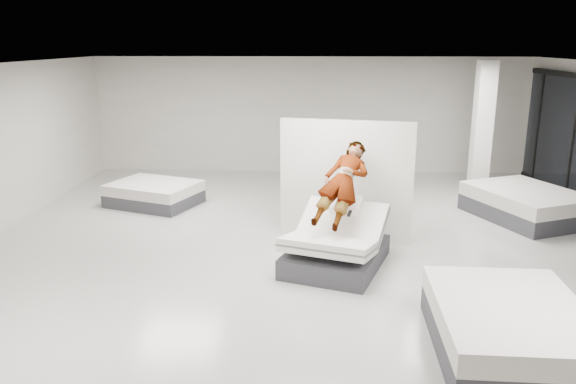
{
  "coord_description": "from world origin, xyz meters",
  "views": [
    {
      "loc": [
        0.02,
        -8.68,
        3.6
      ],
      "look_at": [
        -0.39,
        0.97,
        1.0
      ],
      "focal_mm": 35.0,
      "sensor_mm": 36.0,
      "label": 1
    }
  ],
  "objects_px": {
    "hero_bed": "(336,246)",
    "column": "(482,130)",
    "divider_panel": "(345,181)",
    "flat_bed_right_near": "(509,329)",
    "remote": "(350,213)",
    "flat_bed_left_far": "(154,194)",
    "flat_bed_right_far": "(526,204)",
    "person": "(343,192)"
  },
  "relations": [
    {
      "from": "hero_bed",
      "to": "flat_bed_right_near",
      "type": "xyz_separation_m",
      "value": [
        1.93,
        -2.61,
        -0.03
      ]
    },
    {
      "from": "divider_panel",
      "to": "column",
      "type": "xyz_separation_m",
      "value": [
        3.34,
        3.13,
        0.48
      ]
    },
    {
      "from": "flat_bed_right_near",
      "to": "remote",
      "type": "bearing_deg",
      "value": 124.9
    },
    {
      "from": "remote",
      "to": "divider_panel",
      "type": "bearing_deg",
      "value": 108.78
    },
    {
      "from": "person",
      "to": "column",
      "type": "distance_m",
      "value": 5.45
    },
    {
      "from": "person",
      "to": "flat_bed_left_far",
      "type": "xyz_separation_m",
      "value": [
        -4.08,
        3.15,
        -0.93
      ]
    },
    {
      "from": "flat_bed_right_near",
      "to": "flat_bed_left_far",
      "type": "bearing_deg",
      "value": 134.34
    },
    {
      "from": "person",
      "to": "flat_bed_right_far",
      "type": "bearing_deg",
      "value": 51.17
    },
    {
      "from": "hero_bed",
      "to": "column",
      "type": "distance_m",
      "value": 5.86
    },
    {
      "from": "hero_bed",
      "to": "divider_panel",
      "type": "height_order",
      "value": "divider_panel"
    },
    {
      "from": "divider_panel",
      "to": "flat_bed_right_far",
      "type": "xyz_separation_m",
      "value": [
        3.87,
        1.39,
        -0.81
      ]
    },
    {
      "from": "remote",
      "to": "flat_bed_left_far",
      "type": "height_order",
      "value": "remote"
    },
    {
      "from": "flat_bed_right_far",
      "to": "flat_bed_right_near",
      "type": "height_order",
      "value": "same"
    },
    {
      "from": "remote",
      "to": "column",
      "type": "xyz_separation_m",
      "value": [
        3.36,
        4.61,
        0.65
      ]
    },
    {
      "from": "remote",
      "to": "flat_bed_left_far",
      "type": "distance_m",
      "value": 5.53
    },
    {
      "from": "remote",
      "to": "flat_bed_right_near",
      "type": "xyz_separation_m",
      "value": [
        1.74,
        -2.5,
        -0.64
      ]
    },
    {
      "from": "flat_bed_left_far",
      "to": "column",
      "type": "xyz_separation_m",
      "value": [
        7.53,
        1.05,
        1.34
      ]
    },
    {
      "from": "flat_bed_left_far",
      "to": "person",
      "type": "bearing_deg",
      "value": -37.68
    },
    {
      "from": "hero_bed",
      "to": "person",
      "type": "distance_m",
      "value": 0.9
    },
    {
      "from": "column",
      "to": "flat_bed_left_far",
      "type": "bearing_deg",
      "value": -172.07
    },
    {
      "from": "divider_panel",
      "to": "flat_bed_right_near",
      "type": "bearing_deg",
      "value": -53.79
    },
    {
      "from": "remote",
      "to": "column",
      "type": "height_order",
      "value": "column"
    },
    {
      "from": "remote",
      "to": "flat_bed_right_far",
      "type": "distance_m",
      "value": 4.87
    },
    {
      "from": "hero_bed",
      "to": "person",
      "type": "height_order",
      "value": "person"
    },
    {
      "from": "divider_panel",
      "to": "flat_bed_right_near",
      "type": "relative_size",
      "value": 1.06
    },
    {
      "from": "flat_bed_right_near",
      "to": "column",
      "type": "relative_size",
      "value": 0.73
    },
    {
      "from": "column",
      "to": "remote",
      "type": "bearing_deg",
      "value": -126.09
    },
    {
      "from": "remote",
      "to": "flat_bed_right_near",
      "type": "bearing_deg",
      "value": -35.74
    },
    {
      "from": "hero_bed",
      "to": "column",
      "type": "bearing_deg",
      "value": 51.68
    },
    {
      "from": "flat_bed_right_far",
      "to": "person",
      "type": "bearing_deg",
      "value": -148.19
    },
    {
      "from": "person",
      "to": "flat_bed_right_near",
      "type": "bearing_deg",
      "value": -38.34
    },
    {
      "from": "divider_panel",
      "to": "flat_bed_right_far",
      "type": "distance_m",
      "value": 4.19
    },
    {
      "from": "person",
      "to": "divider_panel",
      "type": "height_order",
      "value": "divider_panel"
    },
    {
      "from": "remote",
      "to": "flat_bed_left_far",
      "type": "bearing_deg",
      "value": 158.93
    },
    {
      "from": "hero_bed",
      "to": "flat_bed_right_far",
      "type": "height_order",
      "value": "hero_bed"
    },
    {
      "from": "person",
      "to": "flat_bed_right_near",
      "type": "distance_m",
      "value": 3.54
    },
    {
      "from": "flat_bed_right_near",
      "to": "column",
      "type": "xyz_separation_m",
      "value": [
        1.62,
        7.1,
        1.29
      ]
    },
    {
      "from": "divider_panel",
      "to": "column",
      "type": "distance_m",
      "value": 4.61
    },
    {
      "from": "hero_bed",
      "to": "person",
      "type": "relative_size",
      "value": 1.21
    },
    {
      "from": "flat_bed_right_near",
      "to": "column",
      "type": "bearing_deg",
      "value": 77.17
    },
    {
      "from": "remote",
      "to": "flat_bed_left_far",
      "type": "xyz_separation_m",
      "value": [
        -4.18,
        3.56,
        -0.69
      ]
    },
    {
      "from": "divider_panel",
      "to": "remote",
      "type": "bearing_deg",
      "value": -77.89
    }
  ]
}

